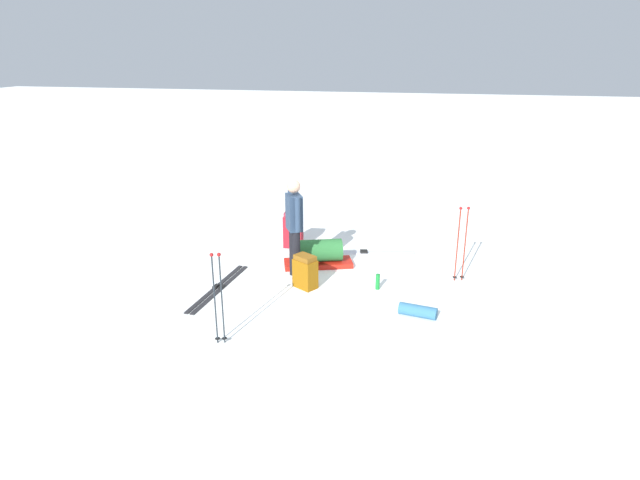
{
  "coord_description": "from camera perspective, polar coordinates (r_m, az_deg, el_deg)",
  "views": [
    {
      "loc": [
        -1.83,
        8.25,
        3.72
      ],
      "look_at": [
        0.0,
        0.0,
        0.7
      ],
      "focal_mm": 30.35,
      "sensor_mm": 36.0,
      "label": 1
    }
  ],
  "objects": [
    {
      "name": "ski_pair_far",
      "position": [
        10.38,
        4.64,
        -1.33
      ],
      "size": [
        1.93,
        0.55,
        0.05
      ],
      "color": "silver",
      "rests_on": "ground_plane"
    },
    {
      "name": "sleeping_mat_rolled",
      "position": [
        8.08,
        10.27,
        -7.37
      ],
      "size": [
        0.57,
        0.27,
        0.18
      ],
      "primitive_type": "cylinder",
      "rotation": [
        0.0,
        1.57,
        6.1
      ],
      "color": "teal",
      "rests_on": "ground_plane"
    },
    {
      "name": "ski_pair_near",
      "position": [
        9.02,
        -10.64,
        -4.97
      ],
      "size": [
        0.32,
        1.93,
        0.05
      ],
      "color": "black",
      "rests_on": "ground_plane"
    },
    {
      "name": "backpack_large_dark",
      "position": [
        8.81,
        -1.57,
        -3.38
      ],
      "size": [
        0.44,
        0.4,
        0.56
      ],
      "color": "#844F0A",
      "rests_on": "ground_plane"
    },
    {
      "name": "thermos_bottle",
      "position": [
        8.85,
        6.1,
        -4.39
      ],
      "size": [
        0.07,
        0.07,
        0.26
      ],
      "primitive_type": "cylinder",
      "color": "#177C2D",
      "rests_on": "ground_plane"
    },
    {
      "name": "ski_poles_planted_far",
      "position": [
        9.21,
        14.71,
        -0.02
      ],
      "size": [
        0.19,
        0.11,
        1.29
      ],
      "color": "maroon",
      "rests_on": "ground_plane"
    },
    {
      "name": "backpack_bright",
      "position": [
        10.58,
        -2.84,
        1.06
      ],
      "size": [
        0.38,
        0.28,
        0.71
      ],
      "color": "maroon",
      "rests_on": "ground_plane"
    },
    {
      "name": "ground_plane",
      "position": [
        9.23,
        -0.0,
        -4.09
      ],
      "size": [
        80.0,
        80.0,
        0.0
      ],
      "primitive_type": "plane",
      "color": "white"
    },
    {
      "name": "skier_standing",
      "position": [
        8.99,
        -2.73,
        1.73
      ],
      "size": [
        0.36,
        0.51,
        1.7
      ],
      "color": "black",
      "rests_on": "ground_plane"
    },
    {
      "name": "gear_sled",
      "position": [
        9.69,
        -0.2,
        -1.48
      ],
      "size": [
        1.29,
        0.82,
        0.49
      ],
      "color": "red",
      "rests_on": "ground_plane"
    },
    {
      "name": "ski_poles_planted_near",
      "position": [
        7.14,
        -10.71,
        -5.61
      ],
      "size": [
        0.16,
        0.1,
        1.28
      ],
      "color": "#20262D",
      "rests_on": "ground_plane"
    }
  ]
}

